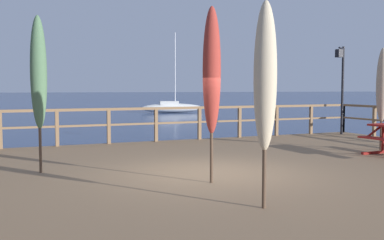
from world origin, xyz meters
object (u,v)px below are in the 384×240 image
Objects in this scene: patio_umbrella_tall_mid_left at (39,73)px; lamp_post_hooked at (341,77)px; patio_umbrella_short_front at (382,85)px; patio_umbrella_tall_back_left at (212,71)px; sailboat_distant at (172,107)px; patio_umbrella_short_back at (265,77)px.

lamp_post_hooked is at bearing 17.86° from patio_umbrella_tall_mid_left.
lamp_post_hooked reaches higher than patio_umbrella_short_front.
patio_umbrella_short_front is 6.37m from patio_umbrella_tall_back_left.
lamp_post_hooked is at bearing -98.17° from sailboat_distant.
sailboat_distant is at bearing 81.83° from lamp_post_hooked.
patio_umbrella_tall_back_left reaches higher than patio_umbrella_short_back.
patio_umbrella_tall_mid_left reaches higher than patio_umbrella_short_back.
patio_umbrella_tall_mid_left reaches higher than patio_umbrella_tall_back_left.
patio_umbrella_short_back is (-6.12, -3.78, 0.06)m from patio_umbrella_short_front.
patio_umbrella_tall_back_left is at bearing -39.35° from patio_umbrella_tall_mid_left.
patio_umbrella_tall_back_left is at bearing 87.87° from patio_umbrella_short_back.
patio_umbrella_short_back is 0.37× the size of sailboat_distant.
patio_umbrella_tall_mid_left is 1.00× the size of patio_umbrella_tall_back_left.
patio_umbrella_short_front is at bearing -100.58° from sailboat_distant.
patio_umbrella_tall_back_left is at bearing -144.58° from lamp_post_hooked.
lamp_post_hooked reaches higher than patio_umbrella_tall_back_left.
sailboat_distant is (11.93, 33.43, -2.10)m from patio_umbrella_tall_back_left.
patio_umbrella_tall_back_left is 0.97× the size of lamp_post_hooked.
patio_umbrella_short_back is at bearing -108.80° from sailboat_distant.
patio_umbrella_short_back is at bearing -56.85° from patio_umbrella_tall_mid_left.
lamp_post_hooked is at bearing 43.00° from patio_umbrella_short_back.
patio_umbrella_tall_back_left is (2.71, -2.22, -0.00)m from patio_umbrella_tall_mid_left.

